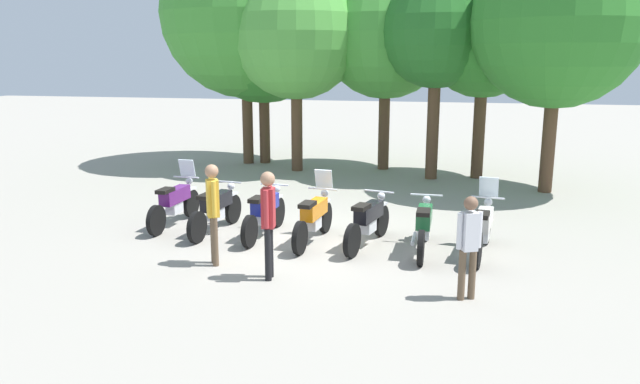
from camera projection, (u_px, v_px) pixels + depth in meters
name	position (u px, v px, depth m)	size (l,w,h in m)	color
ground_plane	(315.00, 241.00, 12.07)	(80.00, 80.00, 0.00)	gray
motorcycle_0	(175.00, 202.00, 13.11)	(0.62, 2.19, 1.37)	black
motorcycle_1	(216.00, 209.00, 12.59)	(0.64, 2.19, 0.99)	black
motorcycle_2	(265.00, 212.00, 12.32)	(0.62, 2.19, 0.99)	black
motorcycle_3	(314.00, 217.00, 11.90)	(0.63, 2.19, 1.37)	black
motorcycle_4	(368.00, 221.00, 11.68)	(0.78, 2.15, 0.99)	black
motorcycle_5	(424.00, 226.00, 11.33)	(0.62, 2.19, 0.99)	black
motorcycle_6	(483.00, 228.00, 11.15)	(0.68, 2.18, 1.37)	black
person_0	(213.00, 206.00, 10.49)	(0.32, 0.39, 1.80)	brown
person_1	(469.00, 241.00, 8.97)	(0.39, 0.28, 1.61)	brown
person_2	(268.00, 216.00, 9.79)	(0.26, 0.41, 1.81)	black
tree_0	(245.00, 14.00, 19.95)	(5.56, 5.56, 7.81)	brown
tree_1	(263.00, 33.00, 20.15)	(4.70, 4.70, 6.77)	brown
tree_2	(296.00, 33.00, 18.71)	(4.13, 4.13, 6.41)	brown
tree_3	(386.00, 34.00, 18.97)	(4.12, 4.12, 6.41)	brown
tree_4	(437.00, 32.00, 17.40)	(3.28, 3.28, 5.98)	brown
tree_5	(484.00, 39.00, 17.59)	(3.46, 3.46, 5.88)	brown
tree_6	(559.00, 22.00, 15.53)	(4.49, 4.49, 6.76)	brown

